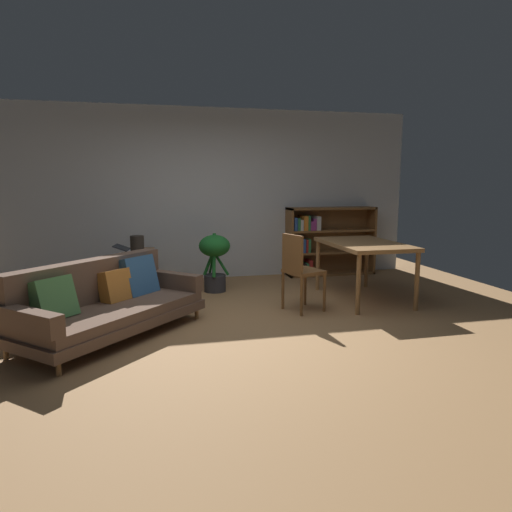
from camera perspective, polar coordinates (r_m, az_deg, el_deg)
name	(u,v)px	position (r m, az deg, el deg)	size (l,w,h in m)	color
ground_plane	(241,326)	(5.07, -1.91, -8.64)	(8.16, 8.16, 0.00)	#A87A4C
back_wall_panel	(206,195)	(7.50, -6.14, 7.55)	(6.80, 0.10, 2.70)	silver
fabric_couch	(106,302)	(4.94, -18.06, -5.38)	(1.96, 2.01, 0.76)	olive
media_console	(141,274)	(6.61, -14.05, -2.22)	(0.42, 1.24, 0.57)	olive
open_laptop	(132,249)	(6.82, -15.09, 0.78)	(0.48, 0.38, 0.09)	silver
desk_speaker	(137,246)	(6.35, -14.45, 1.23)	(0.18, 0.18, 0.27)	#2D2823
potted_floor_plant	(215,256)	(6.56, -5.13, -0.02)	(0.44, 0.44, 0.84)	#333338
dining_table	(364,248)	(6.23, 13.17, 0.99)	(0.87, 1.41, 0.77)	olive
dining_chair_near	(299,268)	(5.54, 5.36, -1.43)	(0.50, 0.51, 0.94)	brown
bookshelf	(323,241)	(7.85, 8.32, 1.83)	(1.50, 0.36, 1.13)	brown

